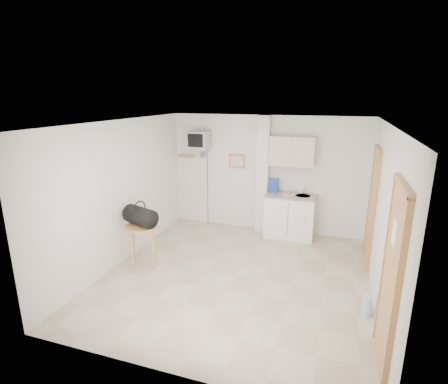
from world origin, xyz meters
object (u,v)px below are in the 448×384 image
(duffel_bag, at_px, (140,216))
(water_bottle, at_px, (367,305))
(crt_television, at_px, (199,141))
(round_table, at_px, (142,232))

(duffel_bag, relative_size, water_bottle, 1.89)
(crt_television, relative_size, round_table, 2.89)
(crt_television, bearing_deg, round_table, -95.28)
(crt_television, distance_m, water_bottle, 4.61)
(round_table, height_order, water_bottle, round_table)
(round_table, distance_m, water_bottle, 3.68)
(round_table, distance_m, duffel_bag, 0.28)
(water_bottle, bearing_deg, crt_television, 143.79)
(duffel_bag, distance_m, water_bottle, 3.75)
(crt_television, distance_m, round_table, 2.54)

